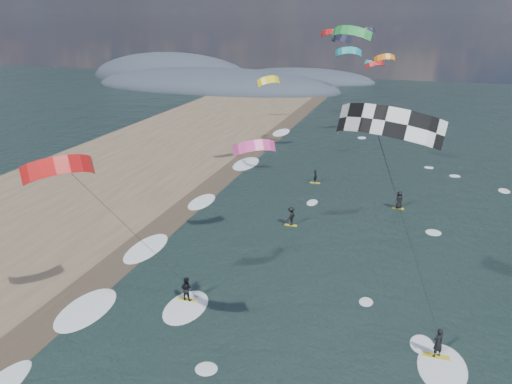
% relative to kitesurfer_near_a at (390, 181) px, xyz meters
% --- Properties ---
extents(wet_sand_strip, '(3.00, 240.00, 0.00)m').
position_rel_kitesurfer_near_a_xyz_m(wet_sand_strip, '(-19.59, 7.12, -11.57)').
color(wet_sand_strip, '#382D23').
rests_on(wet_sand_strip, ground).
extents(coastal_hills, '(80.00, 41.00, 15.00)m').
position_rel_kitesurfer_near_a_xyz_m(coastal_hills, '(-52.43, 104.98, -11.57)').
color(coastal_hills, '#3D4756').
rests_on(coastal_hills, ground).
extents(kitesurfer_near_a, '(7.95, 8.97, 15.24)m').
position_rel_kitesurfer_near_a_xyz_m(kitesurfer_near_a, '(0.00, 0.00, 0.00)').
color(kitesurfer_near_a, gold).
rests_on(kitesurfer_near_a, ground).
extents(kitesurfer_near_b, '(6.86, 9.19, 11.96)m').
position_rel_kitesurfer_near_a_xyz_m(kitesurfer_near_b, '(-14.77, 1.83, -4.13)').
color(kitesurfer_near_b, gold).
rests_on(kitesurfer_near_b, ground).
extents(far_kitesurfers, '(10.31, 13.20, 1.76)m').
position_rel_kitesurfer_near_a_xyz_m(far_kitesurfers, '(-5.72, 24.24, -10.71)').
color(far_kitesurfers, gold).
rests_on(far_kitesurfers, ground).
extents(bg_kite_field, '(14.06, 79.85, 8.98)m').
position_rel_kitesurfer_near_a_xyz_m(bg_kite_field, '(-8.44, 49.50, 1.22)').
color(bg_kite_field, teal).
rests_on(bg_kite_field, ground).
extents(shoreline_surf, '(2.40, 79.40, 0.11)m').
position_rel_kitesurfer_near_a_xyz_m(shoreline_surf, '(-18.39, 11.87, -11.57)').
color(shoreline_surf, white).
rests_on(shoreline_surf, ground).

